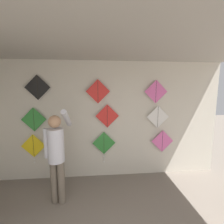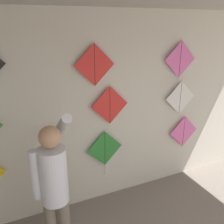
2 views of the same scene
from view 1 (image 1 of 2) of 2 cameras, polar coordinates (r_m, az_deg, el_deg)
back_panel at (r=3.63m, az=-4.60°, el=-3.32°), size 5.90×0.06×2.80m
ceiling_slab at (r=2.05m, az=-4.62°, el=28.34°), size 5.90×4.02×0.04m
shopkeeper at (r=3.02m, az=-20.43°, el=-13.87°), size 0.45×0.58×1.79m
kite_0 at (r=4.00m, az=-27.71°, el=-11.70°), size 0.55×0.04×0.69m
kite_1 at (r=3.70m, az=-3.09°, el=-12.32°), size 0.55×0.04×0.76m
kite_2 at (r=4.00m, az=18.62°, el=-10.50°), size 0.55×0.01×0.55m
kite_3 at (r=3.82m, az=-27.64°, el=-2.55°), size 0.55×0.01×0.55m
kite_4 at (r=3.52m, az=-1.82°, el=-1.54°), size 0.55×0.01×0.55m
kite_5 at (r=3.80m, az=17.07°, el=-1.80°), size 0.55×0.01×0.55m
kite_6 at (r=3.72m, az=-26.54°, el=8.38°), size 0.55×0.01×0.55m
kite_7 at (r=3.47m, az=-5.40°, el=7.81°), size 0.55×0.01×0.55m
kite_8 at (r=3.73m, az=16.41°, el=7.44°), size 0.55×0.01×0.55m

